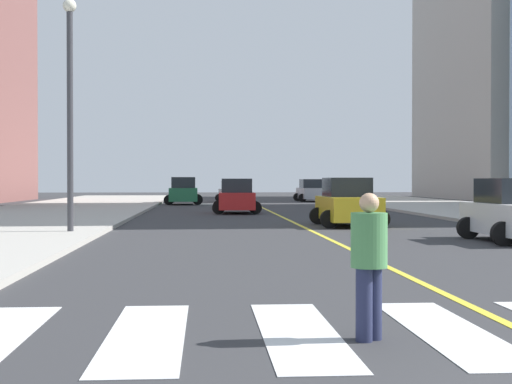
{
  "coord_description": "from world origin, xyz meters",
  "views": [
    {
      "loc": [
        -3.81,
        -4.83,
        1.81
      ],
      "look_at": [
        -0.98,
        36.81,
        1.17
      ],
      "focal_mm": 52.7,
      "sensor_mm": 36.0,
      "label": 1
    }
  ],
  "objects_px": {
    "car_yellow_fifth": "(348,203)",
    "street_lamp": "(70,95)",
    "car_blue_fourth": "(340,195)",
    "car_green_second": "(184,192)",
    "pedestrian_crossing": "(369,259)",
    "car_gray_third": "(231,192)",
    "car_red_sixth": "(237,197)",
    "car_silver_seventh": "(311,191)"
  },
  "relations": [
    {
      "from": "car_red_sixth",
      "to": "car_green_second",
      "type": "bearing_deg",
      "value": 103.42
    },
    {
      "from": "car_gray_third",
      "to": "car_red_sixth",
      "type": "xyz_separation_m",
      "value": [
        -0.43,
        -22.04,
        0.05
      ]
    },
    {
      "from": "pedestrian_crossing",
      "to": "street_lamp",
      "type": "height_order",
      "value": "street_lamp"
    },
    {
      "from": "car_yellow_fifth",
      "to": "street_lamp",
      "type": "relative_size",
      "value": 0.57
    },
    {
      "from": "car_blue_fourth",
      "to": "street_lamp",
      "type": "height_order",
      "value": "street_lamp"
    },
    {
      "from": "car_gray_third",
      "to": "car_red_sixth",
      "type": "height_order",
      "value": "car_red_sixth"
    },
    {
      "from": "car_red_sixth",
      "to": "car_silver_seventh",
      "type": "distance_m",
      "value": 24.22
    },
    {
      "from": "pedestrian_crossing",
      "to": "car_red_sixth",
      "type": "bearing_deg",
      "value": -128.86
    },
    {
      "from": "pedestrian_crossing",
      "to": "car_green_second",
      "type": "bearing_deg",
      "value": -124.98
    },
    {
      "from": "car_yellow_fifth",
      "to": "car_red_sixth",
      "type": "xyz_separation_m",
      "value": [
        -3.94,
        11.88,
        -0.0
      ]
    },
    {
      "from": "pedestrian_crossing",
      "to": "street_lamp",
      "type": "distance_m",
      "value": 18.12
    },
    {
      "from": "car_green_second",
      "to": "car_blue_fourth",
      "type": "height_order",
      "value": "car_green_second"
    },
    {
      "from": "car_blue_fourth",
      "to": "car_silver_seventh",
      "type": "relative_size",
      "value": 0.93
    },
    {
      "from": "car_yellow_fifth",
      "to": "street_lamp",
      "type": "height_order",
      "value": "street_lamp"
    },
    {
      "from": "car_gray_third",
      "to": "pedestrian_crossing",
      "type": "relative_size",
      "value": 2.46
    },
    {
      "from": "car_green_second",
      "to": "car_gray_third",
      "type": "bearing_deg",
      "value": 58.71
    },
    {
      "from": "car_green_second",
      "to": "car_yellow_fifth",
      "type": "relative_size",
      "value": 1.07
    },
    {
      "from": "car_gray_third",
      "to": "car_blue_fourth",
      "type": "xyz_separation_m",
      "value": [
        6.8,
        -13.97,
        0.01
      ]
    },
    {
      "from": "car_green_second",
      "to": "car_silver_seventh",
      "type": "xyz_separation_m",
      "value": [
        10.79,
        7.39,
        -0.06
      ]
    },
    {
      "from": "car_yellow_fifth",
      "to": "car_silver_seventh",
      "type": "bearing_deg",
      "value": -96.41
    },
    {
      "from": "car_gray_third",
      "to": "street_lamp",
      "type": "height_order",
      "value": "street_lamp"
    },
    {
      "from": "car_yellow_fifth",
      "to": "car_gray_third",
      "type": "bearing_deg",
      "value": -84.81
    },
    {
      "from": "car_green_second",
      "to": "pedestrian_crossing",
      "type": "height_order",
      "value": "car_green_second"
    },
    {
      "from": "car_green_second",
      "to": "car_gray_third",
      "type": "height_order",
      "value": "car_green_second"
    },
    {
      "from": "car_blue_fourth",
      "to": "street_lamp",
      "type": "xyz_separation_m",
      "value": [
        -13.39,
        -24.55,
        3.77
      ]
    },
    {
      "from": "car_gray_third",
      "to": "car_silver_seventh",
      "type": "xyz_separation_m",
      "value": [
        6.99,
        1.01,
        0.06
      ]
    },
    {
      "from": "car_green_second",
      "to": "car_silver_seventh",
      "type": "relative_size",
      "value": 1.06
    },
    {
      "from": "car_red_sixth",
      "to": "street_lamp",
      "type": "relative_size",
      "value": 0.57
    },
    {
      "from": "car_silver_seventh",
      "to": "street_lamp",
      "type": "xyz_separation_m",
      "value": [
        -13.58,
        -39.53,
        3.72
      ]
    },
    {
      "from": "car_blue_fourth",
      "to": "car_silver_seventh",
      "type": "distance_m",
      "value": 14.98
    },
    {
      "from": "car_gray_third",
      "to": "car_silver_seventh",
      "type": "bearing_deg",
      "value": 5.72
    },
    {
      "from": "car_green_second",
      "to": "car_blue_fourth",
      "type": "relative_size",
      "value": 1.13
    },
    {
      "from": "car_red_sixth",
      "to": "pedestrian_crossing",
      "type": "height_order",
      "value": "car_red_sixth"
    },
    {
      "from": "car_blue_fourth",
      "to": "car_yellow_fifth",
      "type": "bearing_deg",
      "value": 80.97
    },
    {
      "from": "car_green_second",
      "to": "car_gray_third",
      "type": "relative_size",
      "value": 1.13
    },
    {
      "from": "car_red_sixth",
      "to": "street_lamp",
      "type": "bearing_deg",
      "value": -109.15
    },
    {
      "from": "car_blue_fourth",
      "to": "car_silver_seventh",
      "type": "height_order",
      "value": "car_silver_seventh"
    },
    {
      "from": "car_green_second",
      "to": "pedestrian_crossing",
      "type": "distance_m",
      "value": 48.86
    },
    {
      "from": "car_yellow_fifth",
      "to": "car_blue_fourth",
      "type": "bearing_deg",
      "value": -100.1
    },
    {
      "from": "car_blue_fourth",
      "to": "pedestrian_crossing",
      "type": "height_order",
      "value": "car_blue_fourth"
    },
    {
      "from": "car_green_second",
      "to": "pedestrian_crossing",
      "type": "xyz_separation_m",
      "value": [
        3.48,
        -48.74,
        -0.04
      ]
    },
    {
      "from": "car_green_second",
      "to": "car_blue_fourth",
      "type": "distance_m",
      "value": 13.04
    }
  ]
}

